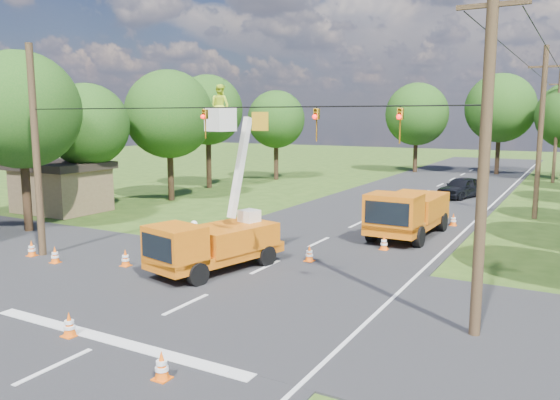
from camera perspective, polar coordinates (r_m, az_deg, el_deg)
The scene contains 30 objects.
ground at distance 35.39m, azimuth 10.95°, elevation -1.18°, with size 140.00×140.00×0.00m, color #2B4A16.
road_main at distance 35.39m, azimuth 10.95°, elevation -1.18°, with size 12.00×100.00×0.06m, color black.
road_cross at distance 19.56m, azimuth -6.07°, elevation -9.20°, with size 56.00×10.00×0.07m, color black.
stop_bar at distance 15.87m, azimuth -17.26°, elevation -13.93°, with size 9.00×0.45×0.02m, color silver.
edge_line at distance 34.10m, azimuth 19.92°, elevation -1.92°, with size 0.12×90.00×0.02m, color silver.
bucket_truck at distance 21.29m, azimuth -6.92°, elevation -3.45°, with size 3.29×5.88×7.20m.
second_truck at distance 27.85m, azimuth 13.16°, elevation -1.27°, with size 2.79×6.63×2.45m.
ground_worker at distance 21.67m, azimuth -8.91°, elevation -4.93°, with size 0.68×0.44×1.85m, color orange.
distant_car at distance 42.56m, azimuth 18.44°, elevation 1.26°, with size 1.85×4.59×1.56m, color black.
traffic_cone_0 at distance 16.38m, azimuth -21.16°, elevation -12.06°, with size 0.38×0.38×0.71m.
traffic_cone_1 at distance 13.33m, azimuth -12.26°, elevation -16.57°, with size 0.38×0.38×0.71m.
traffic_cone_2 at distance 22.82m, azimuth 3.09°, elevation -5.60°, with size 0.38×0.38×0.71m.
traffic_cone_3 at distance 25.16m, azimuth 10.81°, elevation -4.39°, with size 0.38×0.38×0.71m.
traffic_cone_4 at distance 22.93m, azimuth -15.85°, elevation -5.86°, with size 0.38×0.38×0.71m.
traffic_cone_5 at distance 24.37m, azimuth -22.45°, elevation -5.34°, with size 0.38×0.38×0.71m.
traffic_cone_6 at distance 25.93m, azimuth -24.52°, elevation -4.64°, with size 0.38×0.38×0.71m.
traffic_cone_7 at distance 31.57m, azimuth 17.66°, elevation -1.97°, with size 0.38×0.38×0.71m.
pole_right_near at distance 15.36m, azimuth 20.59°, elevation 4.80°, with size 1.80×0.30×10.00m.
pole_right_mid at distance 35.25m, azimuth 25.57°, elevation 6.44°, with size 1.80×0.30×10.00m.
pole_right_far at distance 55.22m, azimuth 26.96°, elevation 6.89°, with size 1.80×0.30×10.00m.
pole_left at distance 25.37m, azimuth -24.13°, elevation 4.58°, with size 0.30×0.30×9.00m.
signal_span at distance 17.41m, azimuth -0.33°, elevation 8.31°, with size 18.00×0.29×1.07m.
shed at distance 37.21m, azimuth -21.89°, elevation 1.35°, with size 5.50×4.50×3.15m.
tree_left_b at distance 31.13m, azimuth -25.48°, elevation 8.47°, with size 6.00×6.00×9.32m.
tree_left_c at distance 36.45m, azimuth -19.51°, elevation 7.36°, with size 5.20×5.20×8.06m.
tree_left_d at distance 39.68m, azimuth -11.53°, elevation 8.75°, with size 6.20×6.20×9.24m.
tree_left_e at distance 46.29m, azimuth -7.56°, elevation 9.29°, with size 5.80×5.80×9.41m.
tree_left_f at distance 51.91m, azimuth -0.41°, elevation 8.41°, with size 5.40×5.40×8.40m.
tree_far_a at distance 60.27m, azimuth 14.11°, elevation 8.68°, with size 6.60×6.60×9.50m.
tree_far_b at distance 60.67m, azimuth 22.03°, elevation 8.89°, with size 7.00×7.00×10.32m.
Camera 1 is at (10.79, -13.16, 6.02)m, focal length 35.00 mm.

